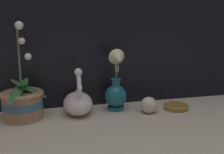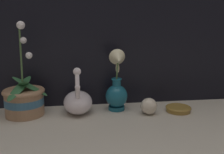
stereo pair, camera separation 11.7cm
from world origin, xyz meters
The scene contains 6 objects.
ground_plane centered at (0.00, 0.00, 0.00)m, with size 2.80×2.80×0.00m, color #BCB2A3.
orchid_potted_plant centered at (-0.35, 0.14, 0.08)m, with size 0.20×0.25×0.41m.
swan_figurine centered at (-0.11, 0.13, 0.06)m, with size 0.13×0.20×0.22m.
blue_vase centered at (0.07, 0.14, 0.10)m, with size 0.10×0.13×0.29m.
glass_sphere centered at (0.20, 0.07, 0.04)m, with size 0.07×0.07×0.07m.
amber_dish centered at (0.34, 0.09, 0.01)m, with size 0.12×0.12×0.02m.
Camera 2 is at (-0.11, -1.01, 0.42)m, focal length 42.00 mm.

